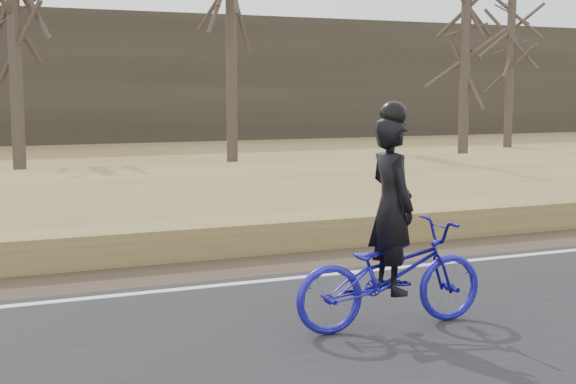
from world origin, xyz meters
name	(u,v)px	position (x,y,z in m)	size (l,w,h in m)	color
ground	(309,286)	(0.00, 0.00, 0.00)	(120.00, 120.00, 0.00)	#95864C
road	(420,342)	(0.00, -2.50, 0.03)	(120.00, 6.00, 0.06)	black
edge_line	(302,277)	(0.00, 0.20, 0.07)	(120.00, 0.12, 0.01)	silver
shoulder	(272,265)	(0.00, 1.20, 0.02)	(120.00, 1.60, 0.04)	#473A2B
embankment	(205,218)	(0.00, 4.20, 0.22)	(120.00, 5.00, 0.44)	#95864C
ballast	(152,192)	(0.00, 8.00, 0.23)	(120.00, 3.00, 0.45)	slate
railroad	(152,178)	(0.00, 8.00, 0.53)	(120.00, 2.40, 0.29)	black
treeline_backdrop	(37,77)	(0.00, 30.00, 3.00)	(120.00, 4.00, 6.00)	#383328
cyclist	(391,257)	(-0.06, -2.05, 0.75)	(2.01, 0.75, 2.20)	#1C179E
bare_tree_near_left	(15,42)	(-2.17, 14.09, 3.67)	(0.36, 0.36, 7.34)	#483C34
bare_tree_center	(231,18)	(4.65, 16.16, 4.69)	(0.36, 0.36, 9.39)	#483C34
bare_tree_right	(465,70)	(12.19, 14.01, 3.08)	(0.36, 0.36, 6.16)	#483C34
bare_tree_far_right	(510,64)	(18.05, 19.04, 3.52)	(0.36, 0.36, 7.04)	#483C34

